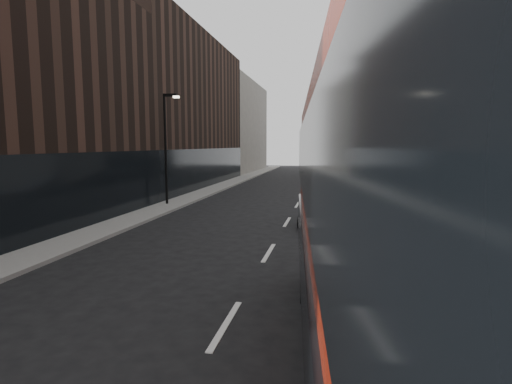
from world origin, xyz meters
The scene contains 13 objects.
ground centered at (0.00, 0.00, 0.00)m, with size 140.00×140.00×0.00m, color black.
sidewalk_right centered at (7.50, 25.00, 0.07)m, with size 3.00×80.00×0.15m, color slate.
sidewalk_left centered at (-8.00, 25.00, 0.07)m, with size 2.00×80.00×0.15m, color slate.
building_modern_block centered at (11.47, 21.00, 9.90)m, with size 5.03×22.00×20.00m.
building_victorian centered at (11.38, 44.00, 9.66)m, with size 6.50×24.00×21.00m.
building_left_mid centered at (-11.50, 30.00, 7.00)m, with size 5.00×24.00×14.00m, color black.
building_left_far centered at (-11.50, 52.00, 6.50)m, with size 5.00×20.00×13.00m, color slate.
street_lamp centered at (-8.22, 18.00, 4.18)m, with size 1.06×0.22×7.00m.
red_bus centered at (3.23, -0.09, 2.69)m, with size 3.93×12.21×4.85m.
grey_bus centered at (3.39, 40.75, 2.07)m, with size 3.57×12.12×3.86m.
car_a centered at (1.56, 13.70, 0.66)m, with size 1.56×3.88×1.32m, color black.
car_b centered at (2.40, 21.83, 0.74)m, with size 1.57×4.52×1.49m, color gray.
car_c centered at (2.39, 29.06, 0.67)m, with size 1.87×4.60×1.34m, color black.
Camera 1 is at (2.24, -6.11, 3.95)m, focal length 28.00 mm.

